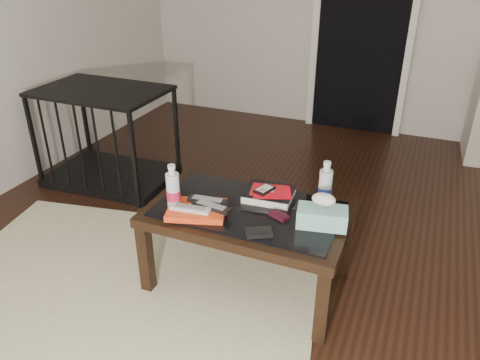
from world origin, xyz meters
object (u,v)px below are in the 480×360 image
object	(u,v)px
pet_crate	(109,152)
tissue_box	(322,217)
coffee_table	(248,219)
water_bottle_right	(325,184)
water_bottle_left	(173,187)
textbook	(269,194)

from	to	relation	value
pet_crate	tissue_box	xyz separation A→B (m)	(1.79, -0.74, 0.28)
coffee_table	water_bottle_right	bearing A→B (deg)	27.65
pet_crate	water_bottle_left	xyz separation A→B (m)	(1.07, -0.87, 0.35)
coffee_table	water_bottle_right	xyz separation A→B (m)	(0.34, 0.18, 0.18)
tissue_box	textbook	bearing A→B (deg)	143.63
pet_crate	water_bottle_left	distance (m)	1.42
water_bottle_left	water_bottle_right	size ratio (longest dim) A/B	1.00
coffee_table	pet_crate	world-z (taller)	pet_crate
textbook	water_bottle_right	distance (m)	0.30
textbook	water_bottle_left	distance (m)	0.49
water_bottle_left	water_bottle_right	xyz separation A→B (m)	(0.68, 0.32, 0.00)
water_bottle_right	water_bottle_left	bearing A→B (deg)	-154.82
coffee_table	tissue_box	size ratio (longest dim) A/B	4.35
textbook	tissue_box	size ratio (longest dim) A/B	1.09
coffee_table	water_bottle_left	xyz separation A→B (m)	(-0.34, -0.14, 0.18)
water_bottle_right	textbook	bearing A→B (deg)	-170.86
water_bottle_right	coffee_table	bearing A→B (deg)	-152.35
coffee_table	water_bottle_left	bearing A→B (deg)	-157.36
coffee_table	tissue_box	world-z (taller)	tissue_box
pet_crate	water_bottle_right	size ratio (longest dim) A/B	3.93
pet_crate	water_bottle_right	bearing A→B (deg)	-20.88
pet_crate	water_bottle_right	distance (m)	1.87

